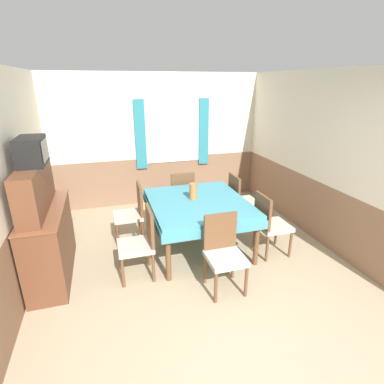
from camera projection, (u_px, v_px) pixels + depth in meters
ground_plane at (238, 345)px, 2.92m from camera, size 16.00×16.00×0.00m
wall_back at (159, 140)px, 6.04m from camera, size 4.59×0.09×2.60m
wall_left at (18, 178)px, 3.67m from camera, size 0.05×4.34×2.60m
wall_right at (311, 156)px, 4.82m from camera, size 0.05×4.34×2.60m
dining_table at (198, 207)px, 4.45m from camera, size 1.43×1.58×0.76m
chair_right_far at (240, 199)px, 5.19m from camera, size 0.44×0.44×0.94m
chair_head_near at (224, 251)px, 3.60m from camera, size 0.44×0.44×0.94m
chair_left_near at (141, 241)px, 3.82m from camera, size 0.44×0.44×0.94m
chair_right_near at (269, 222)px, 4.32m from camera, size 0.44×0.44×0.94m
chair_left_far at (132, 211)px, 4.69m from camera, size 0.44×0.44×0.94m
chair_head_window at (181, 194)px, 5.41m from camera, size 0.44×0.44×0.94m
sideboard at (47, 230)px, 3.79m from camera, size 0.46×1.39×1.51m
tv at (32, 151)px, 3.44m from camera, size 0.29×0.50×0.32m
vase at (193, 191)px, 4.44m from camera, size 0.11×0.11×0.24m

